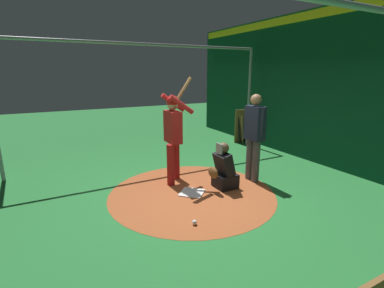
{
  "coord_description": "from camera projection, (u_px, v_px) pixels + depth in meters",
  "views": [
    {
      "loc": [
        2.27,
        4.29,
        2.2
      ],
      "look_at": [
        0.0,
        0.0,
        0.95
      ],
      "focal_mm": 26.27,
      "sensor_mm": 36.0,
      "label": 1
    }
  ],
  "objects": [
    {
      "name": "cage_frame",
      "position": [
        192.0,
        80.0,
        4.74
      ],
      "size": [
        6.45,
        4.84,
        2.87
      ],
      "color": "gray",
      "rests_on": "ground"
    },
    {
      "name": "bat_rack",
      "position": [
        246.0,
        126.0,
        9.04
      ],
      "size": [
        0.82,
        0.2,
        1.05
      ],
      "color": "olive",
      "rests_on": "ground"
    },
    {
      "name": "back_wall",
      "position": [
        333.0,
        88.0,
        6.45
      ],
      "size": [
        0.23,
        10.97,
        3.65
      ],
      "color": "#0C3D26",
      "rests_on": "ground"
    },
    {
      "name": "catcher",
      "position": [
        224.0,
        171.0,
        5.41
      ],
      "size": [
        0.58,
        0.4,
        0.91
      ],
      "color": "black",
      "rests_on": "ground"
    },
    {
      "name": "umpire",
      "position": [
        254.0,
        133.0,
        5.65
      ],
      "size": [
        0.22,
        0.49,
        1.78
      ],
      "color": "#4C4C51",
      "rests_on": "ground"
    },
    {
      "name": "baseball_0",
      "position": [
        195.0,
        222.0,
        4.15
      ],
      "size": [
        0.07,
        0.07,
        0.07
      ],
      "primitive_type": "sphere",
      "color": "white",
      "rests_on": "dirt_circle"
    },
    {
      "name": "dirt_circle",
      "position": [
        192.0,
        193.0,
        5.25
      ],
      "size": [
        3.08,
        3.08,
        0.01
      ],
      "primitive_type": "cylinder",
      "color": "#AD562D",
      "rests_on": "ground"
    },
    {
      "name": "batter",
      "position": [
        173.0,
        130.0,
        5.55
      ],
      "size": [
        0.68,
        0.49,
        2.11
      ],
      "color": "maroon",
      "rests_on": "ground"
    },
    {
      "name": "ground_plane",
      "position": [
        192.0,
        193.0,
        5.25
      ],
      "size": [
        26.97,
        26.97,
        0.0
      ],
      "primitive_type": "plane",
      "color": "#287A38"
    },
    {
      "name": "home_plate",
      "position": [
        192.0,
        192.0,
        5.25
      ],
      "size": [
        0.59,
        0.59,
        0.01
      ],
      "primitive_type": "cube",
      "rotation": [
        0.0,
        0.0,
        0.79
      ],
      "color": "white",
      "rests_on": "dirt_circle"
    }
  ]
}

